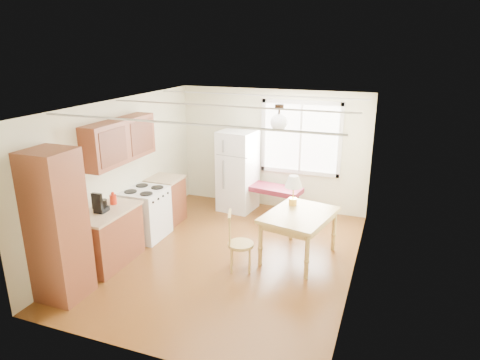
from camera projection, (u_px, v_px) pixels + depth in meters
The scene contains 11 objects.
room_shell at pixel (227, 185), 6.71m from camera, with size 4.60×5.60×2.62m.
kitchen_run at pixel (113, 209), 6.84m from camera, with size 0.65×3.40×2.20m.
window_unit at pixel (301, 138), 8.62m from camera, with size 1.64×0.05×1.51m.
pendant_light at pixel (279, 121), 6.53m from camera, with size 0.26×0.26×0.40m.
refrigerator at pixel (238, 171), 8.89m from camera, with size 0.77×0.77×1.68m.
bench at pixel (269, 189), 8.69m from camera, with size 1.38×0.69×0.61m.
dining_table at pixel (299, 219), 6.87m from camera, with size 1.17×1.41×0.78m.
chair at pixel (235, 238), 6.55m from camera, with size 0.45×0.44×0.92m.
table_lamp at pixel (294, 184), 7.08m from camera, with size 0.30×0.30×0.51m.
coffee_maker at pixel (100, 205), 6.53m from camera, with size 0.17×0.22×0.33m.
kettle at pixel (113, 199), 6.87m from camera, with size 0.11×0.11×0.21m.
Camera 1 is at (2.42, -5.89, 3.38)m, focal length 32.00 mm.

